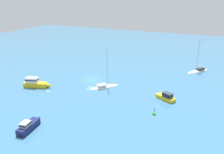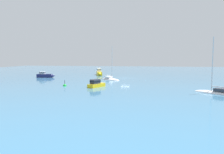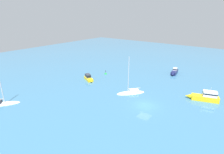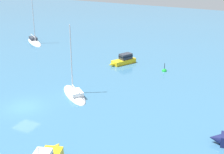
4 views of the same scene
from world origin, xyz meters
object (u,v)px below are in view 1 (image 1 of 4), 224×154
(yacht, at_px, (104,87))
(powerboat, at_px, (29,125))
(channel_buoy, at_px, (154,114))
(launch, at_px, (166,97))
(cabin_cruiser, at_px, (36,83))
(sailboat, at_px, (198,71))

(yacht, bearing_deg, powerboat, -148.46)
(powerboat, xyz_separation_m, channel_buoy, (-12.91, 17.00, -0.66))
(yacht, relative_size, channel_buoy, 5.74)
(launch, height_order, cabin_cruiser, cabin_cruiser)
(launch, distance_m, cabin_cruiser, 29.45)
(launch, bearing_deg, cabin_cruiser, 38.72)
(launch, xyz_separation_m, channel_buoy, (7.02, -0.54, -0.64))
(sailboat, distance_m, channel_buoy, 28.90)
(cabin_cruiser, bearing_deg, powerboat, -68.26)
(sailboat, height_order, launch, sailboat)
(powerboat, xyz_separation_m, yacht, (-20.30, 3.31, -0.56))
(sailboat, bearing_deg, yacht, -3.88)
(yacht, distance_m, sailboat, 28.14)
(powerboat, relative_size, channel_buoy, 3.38)
(sailboat, xyz_separation_m, cabin_cruiser, (27.45, -33.24, 0.75))
(sailboat, xyz_separation_m, channel_buoy, (28.47, -4.95, -0.15))
(yacht, distance_m, cabin_cruiser, 15.95)
(yacht, relative_size, sailboat, 0.95)
(launch, bearing_deg, sailboat, -74.64)
(cabin_cruiser, bearing_deg, yacht, 6.27)
(channel_buoy, bearing_deg, cabin_cruiser, -92.08)
(cabin_cruiser, height_order, channel_buoy, cabin_cruiser)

